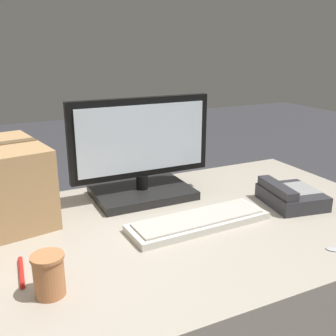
# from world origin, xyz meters

# --- Properties ---
(office_desk) EXTENTS (1.80, 0.90, 0.74)m
(office_desk) POSITION_xyz_m (0.00, 0.00, 0.37)
(office_desk) COLOR #A89E8E
(office_desk) RESTS_ON ground_plane
(monitor) EXTENTS (0.53, 0.25, 0.37)m
(monitor) POSITION_xyz_m (0.13, 0.26, 0.89)
(monitor) COLOR black
(monitor) RESTS_ON office_desk
(keyboard) EXTENTS (0.46, 0.16, 0.03)m
(keyboard) POSITION_xyz_m (0.19, -0.04, 0.75)
(keyboard) COLOR beige
(keyboard) RESTS_ON office_desk
(desk_phone) EXTENTS (0.21, 0.24, 0.08)m
(desk_phone) POSITION_xyz_m (0.57, -0.03, 0.77)
(desk_phone) COLOR #2D2D33
(desk_phone) RESTS_ON office_desk
(paper_cup_right) EXTENTS (0.08, 0.08, 0.10)m
(paper_cup_right) POSITION_xyz_m (-0.29, -0.21, 0.79)
(paper_cup_right) COLOR #BC7547
(paper_cup_right) RESTS_ON office_desk
(pen_marker) EXTENTS (0.02, 0.14, 0.01)m
(pen_marker) POSITION_xyz_m (-0.34, -0.09, 0.75)
(pen_marker) COLOR red
(pen_marker) RESTS_ON office_desk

